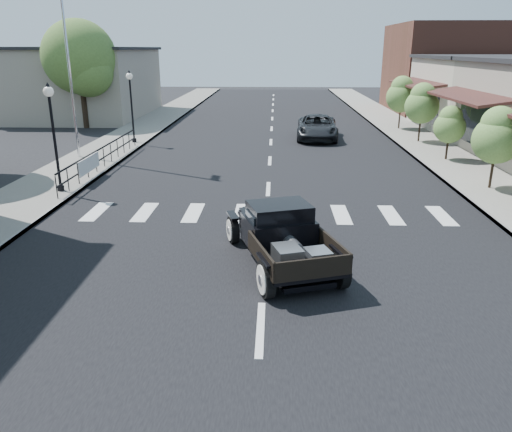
{
  "coord_description": "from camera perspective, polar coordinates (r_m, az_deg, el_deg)",
  "views": [
    {
      "loc": [
        0.24,
        -11.36,
        5.12
      ],
      "look_at": [
        -0.23,
        0.84,
        1.0
      ],
      "focal_mm": 35.0,
      "sensor_mm": 36.0,
      "label": 1
    }
  ],
  "objects": [
    {
      "name": "big_tree_far",
      "position": [
        35.74,
        -19.36,
        15.0
      ],
      "size": [
        4.73,
        4.73,
        6.95
      ],
      "primitive_type": null,
      "color": "#48682C",
      "rests_on": "ground"
    },
    {
      "name": "sidewalk_left",
      "position": [
        28.22,
        -16.02,
        7.63
      ],
      "size": [
        3.0,
        80.0,
        0.15
      ],
      "primitive_type": "cube",
      "color": "gray",
      "rests_on": "ground"
    },
    {
      "name": "second_car",
      "position": [
        29.99,
        7.0,
        10.02
      ],
      "size": [
        2.6,
        5.11,
        1.38
      ],
      "primitive_type": "imported",
      "rotation": [
        0.0,
        0.0,
        -0.06
      ],
      "color": "black",
      "rests_on": "ground"
    },
    {
      "name": "lamp_post_b",
      "position": [
        19.29,
        -22.05,
        8.21
      ],
      "size": [
        0.36,
        0.36,
        3.85
      ],
      "primitive_type": null,
      "color": "black",
      "rests_on": "sidewalk_left"
    },
    {
      "name": "far_building_right",
      "position": [
        45.99,
        22.41,
        15.29
      ],
      "size": [
        11.0,
        10.0,
        7.0
      ],
      "primitive_type": "cube",
      "color": "brown",
      "rests_on": "ground"
    },
    {
      "name": "railing",
      "position": [
        23.08,
        -17.02,
        6.67
      ],
      "size": [
        0.08,
        10.0,
        1.0
      ],
      "primitive_type": null,
      "color": "black",
      "rests_on": "sidewalk_left"
    },
    {
      "name": "low_building_left",
      "position": [
        42.28,
        -19.54,
        14.07
      ],
      "size": [
        10.0,
        12.0,
        5.0
      ],
      "primitive_type": "cube",
      "color": "gray",
      "rests_on": "ground"
    },
    {
      "name": "flagpole",
      "position": [
        25.21,
        -21.06,
        19.57
      ],
      "size": [
        0.12,
        0.12,
        11.77
      ],
      "primitive_type": "cylinder",
      "color": "silver",
      "rests_on": "sidewalk_left"
    },
    {
      "name": "hotrod_pickup",
      "position": [
        12.22,
        2.94,
        -2.19
      ],
      "size": [
        3.37,
        4.91,
        1.56
      ],
      "primitive_type": null,
      "rotation": [
        0.0,
        0.0,
        0.31
      ],
      "color": "black",
      "rests_on": "ground"
    },
    {
      "name": "road_markings",
      "position": [
        21.96,
        1.53,
        5.16
      ],
      "size": [
        12.0,
        60.0,
        0.06
      ],
      "primitive_type": null,
      "color": "silver",
      "rests_on": "ground"
    },
    {
      "name": "small_tree_e",
      "position": [
        34.17,
        16.22,
        12.26
      ],
      "size": [
        1.92,
        1.92,
        3.19
      ],
      "primitive_type": null,
      "color": "#5A823B",
      "rests_on": "sidewalk_right"
    },
    {
      "name": "ground",
      "position": [
        12.46,
        0.92,
        -5.62
      ],
      "size": [
        120.0,
        120.0,
        0.0
      ],
      "primitive_type": "plane",
      "color": "black",
      "rests_on": "ground"
    },
    {
      "name": "small_tree_d",
      "position": [
        29.59,
        18.35,
        11.07
      ],
      "size": [
        1.85,
        1.85,
        3.08
      ],
      "primitive_type": null,
      "color": "#5A823B",
      "rests_on": "sidewalk_right"
    },
    {
      "name": "storefront_far",
      "position": [
        36.59,
        26.64,
        12.24
      ],
      "size": [
        10.0,
        9.0,
        4.5
      ],
      "primitive_type": "cube",
      "color": "#BAB09D",
      "rests_on": "ground"
    },
    {
      "name": "sidewalk_right",
      "position": [
        28.08,
        19.43,
        7.24
      ],
      "size": [
        3.0,
        80.0,
        0.15
      ],
      "primitive_type": "cube",
      "color": "gray",
      "rests_on": "ground"
    },
    {
      "name": "small_tree_c",
      "position": [
        25.1,
        21.17,
        8.76
      ],
      "size": [
        1.44,
        1.44,
        2.39
      ],
      "primitive_type": null,
      "color": "#5A823B",
      "rests_on": "sidewalk_right"
    },
    {
      "name": "small_tree_b",
      "position": [
        20.38,
        25.66,
        6.88
      ],
      "size": [
        1.74,
        1.74,
        2.9
      ],
      "primitive_type": null,
      "color": "#5A823B",
      "rests_on": "sidewalk_right"
    },
    {
      "name": "road",
      "position": [
        26.85,
        1.67,
        7.66
      ],
      "size": [
        14.0,
        80.0,
        0.02
      ],
      "primitive_type": "cube",
      "color": "black",
      "rests_on": "ground"
    },
    {
      "name": "lamp_post_c",
      "position": [
        28.62,
        -14.02,
        12.0
      ],
      "size": [
        0.36,
        0.36,
        3.85
      ],
      "primitive_type": null,
      "color": "black",
      "rests_on": "sidewalk_left"
    },
    {
      "name": "banner",
      "position": [
        21.26,
        -18.46,
        4.99
      ],
      "size": [
        0.04,
        2.2,
        0.6
      ],
      "primitive_type": null,
      "color": "silver",
      "rests_on": "sidewalk_left"
    }
  ]
}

